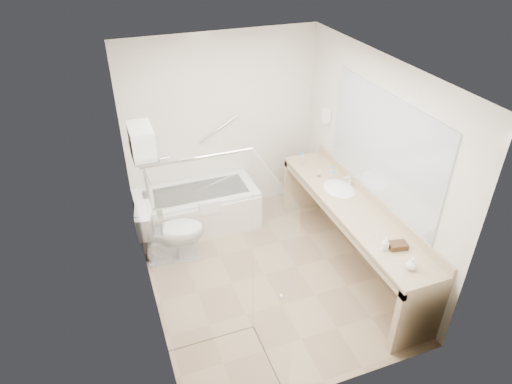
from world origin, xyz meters
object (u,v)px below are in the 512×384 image
object	(u,v)px
toilet	(171,232)
amenity_basket	(398,246)
water_bottle_left	(332,178)
bathtub	(197,209)
vanity_counter	(352,221)

from	to	relation	value
toilet	amenity_basket	bearing A→B (deg)	-120.35
toilet	water_bottle_left	size ratio (longest dim) A/B	4.64
amenity_basket	bathtub	bearing A→B (deg)	125.28
bathtub	toilet	size ratio (longest dim) A/B	2.02
vanity_counter	bathtub	bearing A→B (deg)	137.65
toilet	amenity_basket	world-z (taller)	amenity_basket
amenity_basket	vanity_counter	bearing A→B (deg)	91.91
vanity_counter	water_bottle_left	size ratio (longest dim) A/B	15.81
bathtub	water_bottle_left	xyz separation A→B (m)	(1.53, -0.85, 0.65)
bathtub	toilet	xyz separation A→B (m)	(-0.45, -0.54, 0.11)
bathtub	amenity_basket	world-z (taller)	amenity_basket
bathtub	toilet	distance (m)	0.71
water_bottle_left	vanity_counter	bearing A→B (deg)	-90.75
bathtub	amenity_basket	size ratio (longest dim) A/B	8.85
vanity_counter	toilet	xyz separation A→B (m)	(-1.97, 0.85, -0.25)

